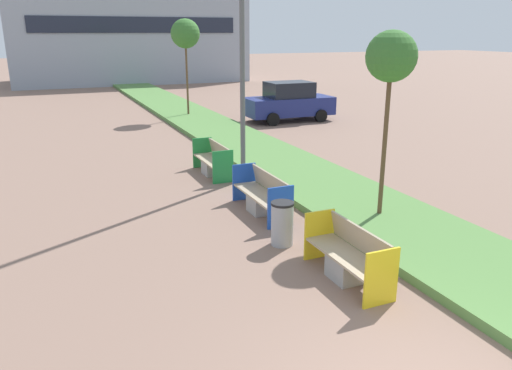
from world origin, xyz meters
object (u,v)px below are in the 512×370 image
Objects in this scene: bench_green_frame at (213,163)px; sapling_tree_near at (391,59)px; bench_yellow_frame at (349,259)px; bench_blue_frame at (262,197)px; sapling_tree_far at (185,34)px; litter_bin at (282,223)px; street_lamp_post at (242,10)px; parked_car_distant at (289,102)px.

bench_green_frame is 6.46m from sapling_tree_near.
bench_yellow_frame is 0.90× the size of bench_blue_frame.
bench_yellow_frame is 0.41× the size of sapling_tree_far.
litter_bin is 6.32m from street_lamp_post.
sapling_tree_far reaches higher than parked_car_distant.
bench_yellow_frame is at bearing -136.63° from sapling_tree_near.
bench_green_frame is 0.47× the size of sapling_tree_near.
bench_green_frame reaches higher than litter_bin.
sapling_tree_far is at bearing 81.02° from bench_blue_frame.
bench_yellow_frame is 2.15× the size of litter_bin.
street_lamp_post is at bearing -98.09° from sapling_tree_far.
bench_blue_frame is 5.12m from street_lamp_post.
litter_bin is 0.22× the size of sapling_tree_near.
parked_car_distant reaches higher than bench_green_frame.
sapling_tree_near is (2.22, -5.15, 3.22)m from bench_green_frame.
street_lamp_post is 4.70m from sapling_tree_near.
bench_blue_frame is at bearing -118.75° from parked_car_distant.
parked_car_distant is at bearing 60.23° from bench_blue_frame.
parked_car_distant is at bearing 55.59° from street_lamp_post.
sapling_tree_near is (1.61, -4.28, -1.08)m from street_lamp_post.
sapling_tree_far is at bearing 145.96° from parked_car_distant.
bench_yellow_frame is 0.23× the size of street_lamp_post.
street_lamp_post is 2.02× the size of parked_car_distant.
sapling_tree_near is 0.99× the size of parked_car_distant.
litter_bin is at bearing -102.19° from bench_blue_frame.
parked_car_distant is (6.78, 13.02, 0.46)m from litter_bin.
bench_blue_frame reaches higher than litter_bin.
sapling_tree_far is (2.22, 14.05, 3.64)m from bench_blue_frame.
bench_yellow_frame and bench_blue_frame have the same top height.
litter_bin is at bearing -94.21° from bench_green_frame.
sapling_tree_near is at bearing -90.00° from sapling_tree_far.
sapling_tree_far is (2.63, 15.93, 3.56)m from litter_bin.
sapling_tree_far reaches higher than litter_bin.
street_lamp_post is 10.86m from parked_car_distant.
bench_green_frame is at bearing 90.04° from bench_blue_frame.
bench_green_frame is 11.29m from sapling_tree_far.
litter_bin is 14.68m from parked_car_distant.
bench_green_frame is at bearing -102.01° from sapling_tree_far.
bench_blue_frame is 12.84m from parked_car_distant.
parked_car_distant reaches higher than bench_yellow_frame.
bench_blue_frame is 4.20m from sapling_tree_near.
bench_blue_frame and bench_green_frame have the same top height.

